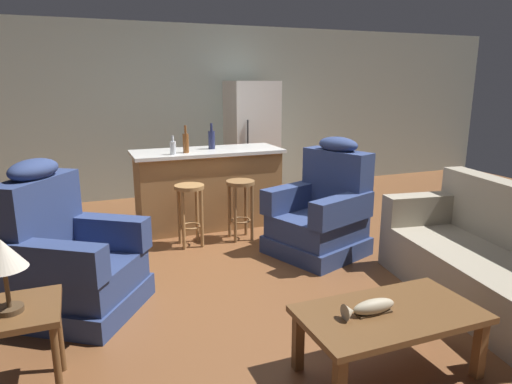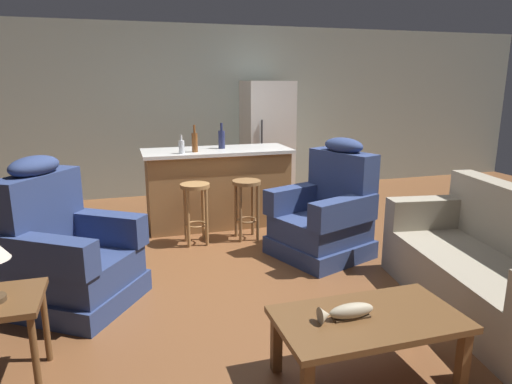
{
  "view_description": "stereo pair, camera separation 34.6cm",
  "coord_description": "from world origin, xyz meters",
  "px_view_note": "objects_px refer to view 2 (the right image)",
  "views": [
    {
      "loc": [
        -1.47,
        -3.95,
        1.77
      ],
      "look_at": [
        0.06,
        -0.1,
        0.75
      ],
      "focal_mm": 32.0,
      "sensor_mm": 36.0,
      "label": 1
    },
    {
      "loc": [
        -1.14,
        -4.07,
        1.77
      ],
      "look_at": [
        0.06,
        -0.1,
        0.75
      ],
      "focal_mm": 32.0,
      "sensor_mm": 36.0,
      "label": 2
    }
  ],
  "objects_px": {
    "coffee_table": "(368,325)",
    "couch": "(494,270)",
    "bar_stool_left": "(195,202)",
    "kitchen_island": "(218,187)",
    "recliner_near_island": "(326,215)",
    "refrigerator": "(267,140)",
    "recliner_near_lamp": "(67,254)",
    "fish_figurine": "(346,312)",
    "bottle_short_amber": "(222,139)",
    "bottle_wine_dark": "(195,142)",
    "bar_stool_right": "(247,199)",
    "bottle_tall_green": "(182,147)"
  },
  "relations": [
    {
      "from": "recliner_near_lamp",
      "to": "refrigerator",
      "type": "relative_size",
      "value": 0.68
    },
    {
      "from": "coffee_table",
      "to": "couch",
      "type": "bearing_deg",
      "value": 19.11
    },
    {
      "from": "bar_stool_left",
      "to": "bottle_wine_dark",
      "type": "xyz_separation_m",
      "value": [
        0.09,
        0.5,
        0.6
      ]
    },
    {
      "from": "coffee_table",
      "to": "bottle_wine_dark",
      "type": "bearing_deg",
      "value": 98.78
    },
    {
      "from": "couch",
      "to": "bottle_wine_dark",
      "type": "bearing_deg",
      "value": -46.85
    },
    {
      "from": "recliner_near_lamp",
      "to": "bottle_short_amber",
      "type": "relative_size",
      "value": 3.84
    },
    {
      "from": "bar_stool_left",
      "to": "bar_stool_right",
      "type": "height_order",
      "value": "same"
    },
    {
      "from": "bar_stool_right",
      "to": "recliner_near_lamp",
      "type": "bearing_deg",
      "value": -148.83
    },
    {
      "from": "couch",
      "to": "bar_stool_left",
      "type": "xyz_separation_m",
      "value": [
        -1.96,
        2.18,
        0.13
      ]
    },
    {
      "from": "bottle_short_amber",
      "to": "bottle_wine_dark",
      "type": "bearing_deg",
      "value": -152.55
    },
    {
      "from": "coffee_table",
      "to": "recliner_near_lamp",
      "type": "xyz_separation_m",
      "value": [
        -1.8,
        1.57,
        0.06
      ]
    },
    {
      "from": "refrigerator",
      "to": "bottle_wine_dark",
      "type": "xyz_separation_m",
      "value": [
        -1.33,
        -1.33,
        0.19
      ]
    },
    {
      "from": "recliner_near_lamp",
      "to": "kitchen_island",
      "type": "distance_m",
      "value": 2.35
    },
    {
      "from": "refrigerator",
      "to": "bar_stool_left",
      "type": "bearing_deg",
      "value": -127.82
    },
    {
      "from": "coffee_table",
      "to": "bar_stool_right",
      "type": "xyz_separation_m",
      "value": [
        -0.0,
        2.66,
        0.11
      ]
    },
    {
      "from": "bar_stool_right",
      "to": "kitchen_island",
      "type": "bearing_deg",
      "value": 107.32
    },
    {
      "from": "fish_figurine",
      "to": "bottle_tall_green",
      "type": "bearing_deg",
      "value": 99.43
    },
    {
      "from": "coffee_table",
      "to": "recliner_near_island",
      "type": "relative_size",
      "value": 0.92
    },
    {
      "from": "recliner_near_lamp",
      "to": "bottle_tall_green",
      "type": "bearing_deg",
      "value": 86.89
    },
    {
      "from": "bar_stool_left",
      "to": "recliner_near_lamp",
      "type": "bearing_deg",
      "value": -138.21
    },
    {
      "from": "coffee_table",
      "to": "bar_stool_left",
      "type": "bearing_deg",
      "value": 102.34
    },
    {
      "from": "recliner_near_lamp",
      "to": "refrigerator",
      "type": "bearing_deg",
      "value": 81.92
    },
    {
      "from": "kitchen_island",
      "to": "bar_stool_left",
      "type": "relative_size",
      "value": 2.65
    },
    {
      "from": "coffee_table",
      "to": "bottle_short_amber",
      "type": "relative_size",
      "value": 3.52
    },
    {
      "from": "fish_figurine",
      "to": "recliner_near_island",
      "type": "xyz_separation_m",
      "value": [
        0.8,
        1.96,
        -0.04
      ]
    },
    {
      "from": "coffee_table",
      "to": "bottle_tall_green",
      "type": "xyz_separation_m",
      "value": [
        -0.65,
        3.08,
        0.67
      ]
    },
    {
      "from": "fish_figurine",
      "to": "recliner_near_lamp",
      "type": "xyz_separation_m",
      "value": [
        -1.65,
        1.56,
        -0.04
      ]
    },
    {
      "from": "fish_figurine",
      "to": "bottle_short_amber",
      "type": "distance_m",
      "value": 3.39
    },
    {
      "from": "recliner_near_lamp",
      "to": "kitchen_island",
      "type": "xyz_separation_m",
      "value": [
        1.6,
        1.72,
        0.06
      ]
    },
    {
      "from": "fish_figurine",
      "to": "bottle_short_amber",
      "type": "height_order",
      "value": "bottle_short_amber"
    },
    {
      "from": "couch",
      "to": "kitchen_island",
      "type": "height_order",
      "value": "kitchen_island"
    },
    {
      "from": "bottle_short_amber",
      "to": "couch",
      "type": "bearing_deg",
      "value": -62.44
    },
    {
      "from": "kitchen_island",
      "to": "bottle_tall_green",
      "type": "distance_m",
      "value": 0.75
    },
    {
      "from": "couch",
      "to": "bar_stool_right",
      "type": "bearing_deg",
      "value": -49.42
    },
    {
      "from": "recliner_near_lamp",
      "to": "bar_stool_right",
      "type": "distance_m",
      "value": 2.1
    },
    {
      "from": "fish_figurine",
      "to": "bottle_wine_dark",
      "type": "distance_m",
      "value": 3.22
    },
    {
      "from": "coffee_table",
      "to": "bar_stool_right",
      "type": "height_order",
      "value": "bar_stool_right"
    },
    {
      "from": "couch",
      "to": "recliner_near_island",
      "type": "bearing_deg",
      "value": -55.9
    },
    {
      "from": "couch",
      "to": "recliner_near_island",
      "type": "relative_size",
      "value": 1.67
    },
    {
      "from": "recliner_near_island",
      "to": "refrigerator",
      "type": "relative_size",
      "value": 0.68
    },
    {
      "from": "refrigerator",
      "to": "recliner_near_lamp",
      "type": "bearing_deg",
      "value": -132.1
    },
    {
      "from": "fish_figurine",
      "to": "refrigerator",
      "type": "xyz_separation_m",
      "value": [
        0.98,
        4.47,
        0.42
      ]
    },
    {
      "from": "couch",
      "to": "bottle_tall_green",
      "type": "relative_size",
      "value": 9.35
    },
    {
      "from": "recliner_near_island",
      "to": "coffee_table",
      "type": "bearing_deg",
      "value": 51.13
    },
    {
      "from": "recliner_near_lamp",
      "to": "bar_stool_left",
      "type": "height_order",
      "value": "recliner_near_lamp"
    },
    {
      "from": "bar_stool_right",
      "to": "refrigerator",
      "type": "distance_m",
      "value": 2.05
    },
    {
      "from": "couch",
      "to": "bottle_short_amber",
      "type": "relative_size",
      "value": 6.41
    },
    {
      "from": "bottle_wine_dark",
      "to": "recliner_near_lamp",
      "type": "bearing_deg",
      "value": -129.55
    },
    {
      "from": "kitchen_island",
      "to": "bottle_wine_dark",
      "type": "height_order",
      "value": "bottle_wine_dark"
    },
    {
      "from": "bottle_tall_green",
      "to": "coffee_table",
      "type": "bearing_deg",
      "value": -78.03
    }
  ]
}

